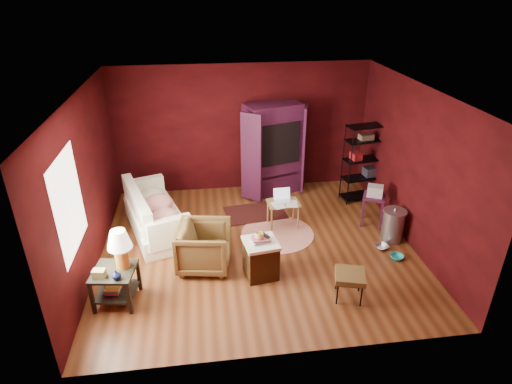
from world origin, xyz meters
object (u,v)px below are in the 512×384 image
armchair (204,245)px  wire_shelving (364,160)px  hamper (261,258)px  laptop_desk (283,205)px  tv_armoire (273,148)px  sofa (153,215)px  side_table (117,260)px

armchair → wire_shelving: 4.01m
hamper → armchair: bearing=158.4°
laptop_desk → wire_shelving: wire_shelving is taller
laptop_desk → tv_armoire: bearing=84.9°
sofa → laptop_desk: (2.47, -0.06, 0.09)m
laptop_desk → tv_armoire: (0.05, 1.53, 0.59)m
sofa → armchair: bearing=-159.5°
armchair → tv_armoire: (1.59, 2.66, 0.62)m
wire_shelving → armchair: bearing=-159.2°
tv_armoire → hamper: bearing=-120.3°
armchair → laptop_desk: size_ratio=1.15×
side_table → laptop_desk: 3.32m
tv_armoire → wire_shelving: 1.94m
tv_armoire → armchair: bearing=-138.0°
side_table → tv_armoire: bearing=49.4°
armchair → side_table: side_table is taller
tv_armoire → sofa: bearing=-167.1°
armchair → hamper: bearing=-102.2°
hamper → tv_armoire: bearing=76.9°
side_table → hamper: 2.19m
sofa → wire_shelving: size_ratio=1.14×
sofa → tv_armoire: size_ratio=0.95×
side_table → hamper: bearing=8.0°
hamper → laptop_desk: (0.65, 1.48, 0.13)m
tv_armoire → wire_shelving: tv_armoire is taller
armchair → sofa: bearing=47.3°
armchair → laptop_desk: 1.91m
sofa → hamper: bearing=-147.8°
armchair → laptop_desk: bearing=-44.2°
sofa → wire_shelving: (4.35, 0.83, 0.55)m
sofa → tv_armoire: bearing=-77.3°
side_table → hamper: size_ratio=1.60×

